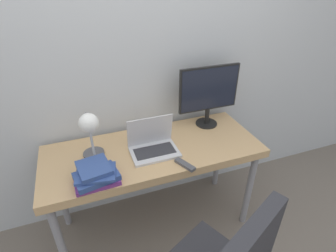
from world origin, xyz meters
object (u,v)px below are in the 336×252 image
object	(u,v)px
monitor	(209,92)
book_stack	(96,175)
laptop	(153,145)
desk_lamp	(90,129)

from	to	relation	value
monitor	book_stack	size ratio (longest dim) A/B	1.77
laptop	monitor	xyz separation A→B (m)	(0.52, 0.21, 0.23)
laptop	book_stack	size ratio (longest dim) A/B	1.18
laptop	book_stack	bearing A→B (deg)	-155.75
desk_lamp	book_stack	bearing A→B (deg)	-94.69
laptop	desk_lamp	world-z (taller)	desk_lamp
book_stack	laptop	bearing A→B (deg)	24.25
laptop	monitor	size ratio (longest dim) A/B	0.67
desk_lamp	book_stack	size ratio (longest dim) A/B	1.41
monitor	book_stack	bearing A→B (deg)	-157.24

